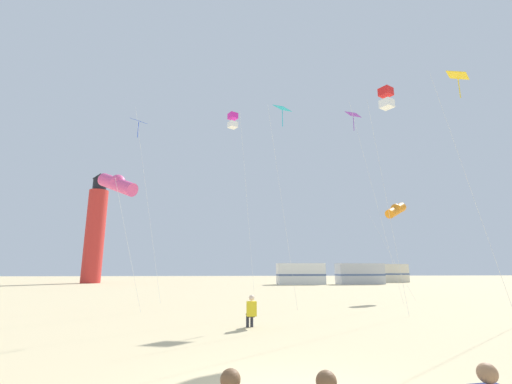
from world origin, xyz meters
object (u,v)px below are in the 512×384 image
(kite_box_magenta, at_px, (233,121))
(kite_tube_orange, at_px, (396,210))
(kite_diamond_blue, at_px, (139,129))
(kite_tube_rainbow, at_px, (118,184))
(rv_van_silver, at_px, (360,274))
(rv_van_cream, at_px, (386,273))
(lighthouse_distant, at_px, (95,230))
(rv_van_white, at_px, (301,274))
(kite_flyer_standing, at_px, (251,310))
(kite_diamond_violet, at_px, (355,122))
(kite_diamond_gold, at_px, (459,85))
(kite_box_scarlet, at_px, (386,98))
(kite_diamond_cyan, at_px, (282,116))

(kite_box_magenta, bearing_deg, kite_tube_orange, 5.61)
(kite_diamond_blue, relative_size, kite_tube_rainbow, 1.71)
(rv_van_silver, bearing_deg, kite_tube_orange, -108.35)
(kite_box_magenta, height_order, rv_van_cream, kite_box_magenta)
(lighthouse_distant, distance_m, rv_van_white, 31.53)
(kite_flyer_standing, relative_size, rv_van_white, 0.18)
(kite_flyer_standing, distance_m, rv_van_silver, 39.48)
(rv_van_white, xyz_separation_m, rv_van_cream, (15.13, 6.49, 0.00))
(rv_van_cream, bearing_deg, lighthouse_distant, 176.00)
(kite_diamond_violet, bearing_deg, kite_box_magenta, 160.83)
(kite_tube_rainbow, relative_size, lighthouse_distant, 0.42)
(lighthouse_distant, bearing_deg, rv_van_cream, -0.56)
(kite_diamond_gold, bearing_deg, rv_van_white, 91.27)
(kite_flyer_standing, xyz_separation_m, rv_van_white, (9.33, 35.13, 0.78))
(lighthouse_distant, height_order, rv_van_silver, lighthouse_distant)
(rv_van_silver, bearing_deg, rv_van_white, 176.28)
(kite_box_scarlet, xyz_separation_m, rv_van_white, (1.75, 31.65, -9.74))
(kite_box_scarlet, xyz_separation_m, rv_van_silver, (10.11, 31.80, -9.74))
(kite_diamond_blue, height_order, rv_van_silver, kite_diamond_blue)
(kite_box_scarlet, distance_m, rv_van_white, 33.16)
(kite_diamond_blue, xyz_separation_m, rv_van_silver, (24.61, 25.77, -9.96))
(kite_diamond_blue, xyz_separation_m, rv_van_cream, (31.38, 32.11, -9.96))
(rv_van_white, relative_size, rv_van_cream, 0.99)
(kite_diamond_blue, height_order, lighthouse_distant, lighthouse_distant)
(kite_diamond_gold, bearing_deg, kite_tube_orange, 79.46)
(kite_diamond_violet, height_order, rv_van_white, kite_diamond_violet)
(kite_diamond_blue, bearing_deg, kite_diamond_gold, -26.23)
(kite_diamond_blue, bearing_deg, kite_box_magenta, 16.61)
(kite_box_scarlet, xyz_separation_m, lighthouse_distant, (-28.32, 38.58, -3.29))
(kite_flyer_standing, height_order, kite_box_scarlet, kite_box_scarlet)
(rv_van_cream, bearing_deg, rv_van_silver, -140.35)
(kite_box_scarlet, bearing_deg, kite_tube_orange, 63.15)
(kite_flyer_standing, relative_size, lighthouse_distant, 0.07)
(kite_diamond_violet, bearing_deg, kite_box_scarlet, -91.94)
(kite_diamond_cyan, relative_size, rv_van_white, 1.83)
(kite_flyer_standing, xyz_separation_m, kite_diamond_cyan, (2.33, 6.30, 10.54))
(kite_tube_orange, bearing_deg, kite_diamond_blue, -170.66)
(kite_tube_orange, height_order, rv_van_white, kite_tube_orange)
(kite_tube_orange, height_order, kite_diamond_violet, kite_diamond_violet)
(lighthouse_distant, relative_size, rv_van_white, 2.58)
(kite_tube_orange, relative_size, kite_tube_rainbow, 1.02)
(kite_diamond_cyan, xyz_separation_m, kite_box_magenta, (-2.91, 5.11, 1.82))
(kite_diamond_cyan, relative_size, rv_van_silver, 1.80)
(kite_diamond_blue, bearing_deg, kite_tube_rainbow, -86.22)
(kite_diamond_violet, xyz_separation_m, rv_van_cream, (16.72, 33.11, -10.54))
(kite_tube_orange, distance_m, lighthouse_distant, 44.19)
(kite_tube_rainbow, distance_m, rv_van_silver, 39.24)
(lighthouse_distant, bearing_deg, kite_diamond_cyan, -57.17)
(kite_diamond_violet, distance_m, kite_box_scarlet, 5.09)
(kite_diamond_violet, height_order, lighthouse_distant, lighthouse_distant)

